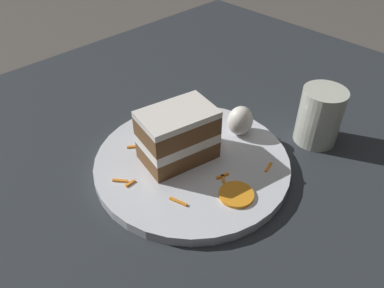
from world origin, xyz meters
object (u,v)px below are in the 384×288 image
at_px(plate, 192,163).
at_px(cake_slice, 178,135).
at_px(cream_dollop, 240,121).
at_px(orange_garnish, 236,195).
at_px(drinking_glass, 319,119).

distance_m(plate, cake_slice, 0.06).
bearing_deg(plate, cake_slice, 121.96).
height_order(plate, cake_slice, cake_slice).
height_order(cream_dollop, orange_garnish, cream_dollop).
height_order(plate, orange_garnish, orange_garnish).
height_order(plate, drinking_glass, drinking_glass).
distance_m(cake_slice, orange_garnish, 0.13).
distance_m(cake_slice, drinking_glass, 0.25).
bearing_deg(cake_slice, drinking_glass, 73.04).
xyz_separation_m(orange_garnish, drinking_glass, (0.21, 0.00, 0.02)).
distance_m(orange_garnish, drinking_glass, 0.22).
bearing_deg(drinking_glass, orange_garnish, -179.68).
height_order(orange_garnish, drinking_glass, drinking_glass).
xyz_separation_m(plate, drinking_glass, (0.20, -0.10, 0.03)).
distance_m(plate, cream_dollop, 0.11).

